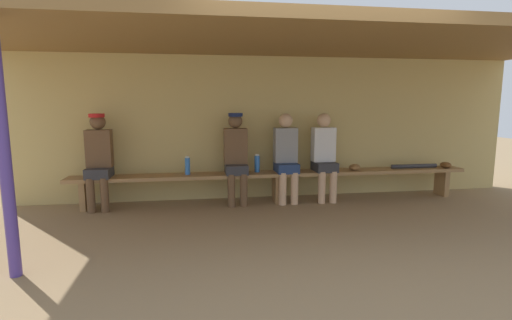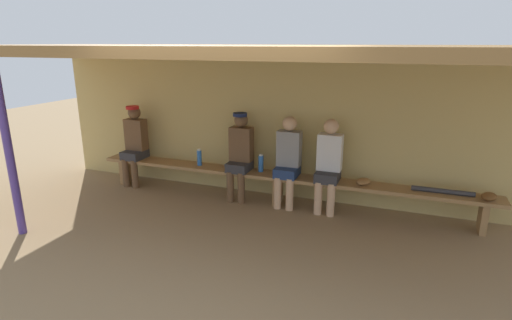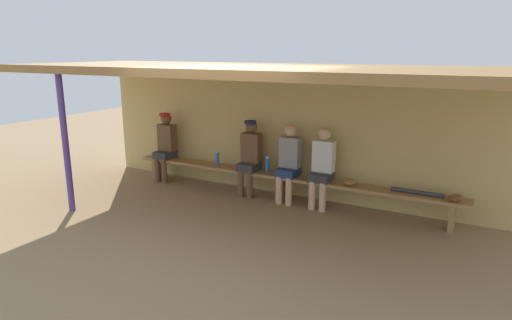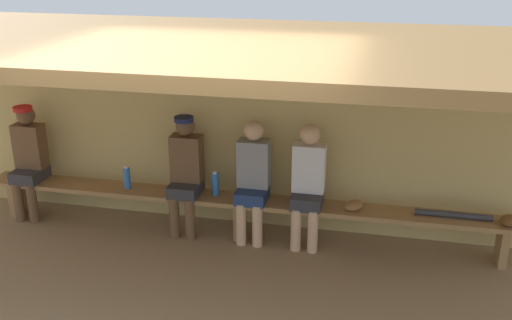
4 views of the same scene
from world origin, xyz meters
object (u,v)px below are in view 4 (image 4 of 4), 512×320
player_near_post (253,177)px  player_leftmost (186,170)px  bench (240,204)px  baseball_glove_worn (509,220)px  baseball_bat (453,215)px  player_with_sunglasses (308,181)px  water_bottle_orange (215,183)px  player_in_blue (29,157)px  water_bottle_clear (127,177)px  baseball_glove_dark_brown (354,205)px

player_near_post → player_leftmost: bearing=180.0°
bench → player_near_post: size_ratio=4.49×
baseball_glove_worn → baseball_bat: baseball_glove_worn is taller
player_with_sunglasses → water_bottle_orange: 1.04m
bench → water_bottle_orange: (-0.29, 0.05, 0.20)m
player_near_post → water_bottle_orange: size_ratio=4.90×
player_in_blue → player_with_sunglasses: (3.28, -0.00, -0.02)m
baseball_glove_worn → water_bottle_orange: bearing=114.9°
water_bottle_orange → baseball_bat: size_ratio=0.36×
player_with_sunglasses → bench: bearing=-179.8°
player_with_sunglasses → water_bottle_clear: player_with_sunglasses is taller
player_leftmost → player_with_sunglasses: bearing=-0.0°
bench → player_leftmost: player_leftmost is taller
baseball_bat → player_in_blue: bearing=179.9°
player_near_post → player_in_blue: bearing=180.0°
baseball_bat → player_with_sunglasses: bearing=179.8°
player_near_post → baseball_bat: bearing=-0.1°
bench → player_in_blue: 2.56m
player_near_post → water_bottle_orange: 0.46m
bench → baseball_bat: bearing=-0.0°
water_bottle_clear → player_leftmost: bearing=-0.6°
player_near_post → baseball_bat: 2.11m
water_bottle_clear → water_bottle_orange: bearing=2.0°
player_leftmost → player_near_post: player_leftmost is taller
player_leftmost → player_with_sunglasses: 1.36m
player_with_sunglasses → baseball_bat: player_with_sunglasses is taller
water_bottle_clear → baseball_glove_dark_brown: 2.56m
player_in_blue → water_bottle_clear: 1.22m
water_bottle_clear → player_with_sunglasses: bearing=-0.2°
player_leftmost → baseball_bat: (2.85, -0.00, -0.25)m
bench → water_bottle_clear: 1.33m
player_in_blue → water_bottle_clear: size_ratio=5.03×
player_with_sunglasses → baseball_bat: size_ratio=1.75×
water_bottle_orange → baseball_glove_worn: size_ratio=1.14×
player_leftmost → water_bottle_clear: bearing=179.4°
player_with_sunglasses → water_bottle_orange: player_with_sunglasses is taller
water_bottle_clear → baseball_bat: size_ratio=0.35×
baseball_glove_dark_brown → baseball_bat: bearing=119.1°
baseball_bat → player_near_post: bearing=179.8°
player_near_post → baseball_glove_worn: player_near_post is taller
water_bottle_clear → baseball_glove_dark_brown: (2.56, -0.02, -0.08)m
bench → baseball_glove_worn: 2.77m
bench → water_bottle_clear: bearing=179.5°
player_in_blue → baseball_bat: 4.78m
bench → player_leftmost: size_ratio=4.46×
player_near_post → baseball_glove_dark_brown: 1.11m
player_in_blue → player_near_post: bearing=-0.0°
player_with_sunglasses → player_in_blue: bearing=180.0°
baseball_glove_dark_brown → baseball_bat: size_ratio=0.31×
water_bottle_clear → baseball_glove_worn: (4.09, -0.05, -0.08)m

